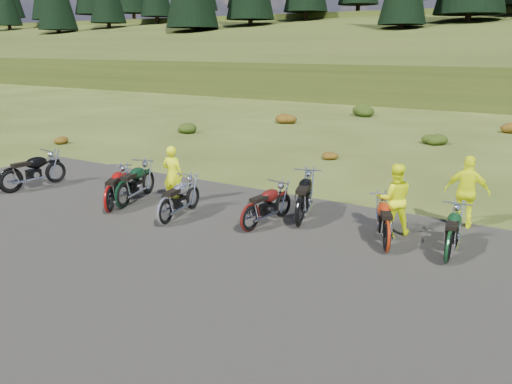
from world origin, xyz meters
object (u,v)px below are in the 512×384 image
Objects in this scene: motorcycle_0 at (12,194)px; motorcycle_3 at (166,226)px; motorcycle_7 at (446,264)px; person_middle at (173,176)px.

motorcycle_0 is 1.09× the size of motorcycle_3.
motorcycle_0 is 5.82m from motorcycle_3.
motorcycle_7 is (6.42, 1.19, 0.00)m from motorcycle_3.
motorcycle_3 reaches higher than motorcycle_7.
motorcycle_3 is (5.82, 0.22, 0.00)m from motorcycle_0.
person_middle is at bearing 25.76° from motorcycle_3.
person_middle reaches higher than motorcycle_0.
motorcycle_7 is 1.18× the size of person_middle.
person_middle is at bearing 83.66° from motorcycle_7.
person_middle is at bearing -62.27° from motorcycle_0.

